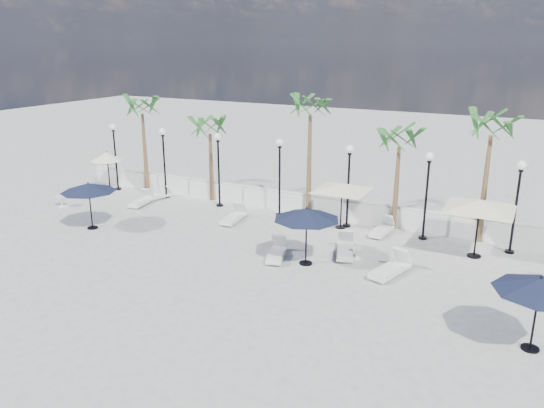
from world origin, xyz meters
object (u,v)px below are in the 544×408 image
at_px(lounger_4, 345,249).
at_px(lounger_6, 391,269).
at_px(parasol_navy_left, 88,188).
at_px(parasol_cream_sq_b, 481,200).
at_px(lounger_2, 234,217).
at_px(lounger_0, 141,201).
at_px(lounger_1, 158,195).
at_px(parasol_cream_sq_a, 342,184).
at_px(lounger_3, 277,253).
at_px(lounger_5, 382,230).
at_px(parasol_cream_small, 107,157).
at_px(parasol_navy_mid, 307,214).
at_px(parasol_navy_right, 540,286).

xyz_separation_m(lounger_4, lounger_6, (2.15, -1.07, 0.01)).
relative_size(parasol_navy_left, parasol_cream_sq_b, 0.49).
bearing_deg(lounger_2, lounger_0, 173.13).
bearing_deg(lounger_6, lounger_4, 169.59).
bearing_deg(lounger_1, parasol_cream_sq_a, 16.05).
height_order(lounger_0, lounger_6, lounger_6).
height_order(lounger_3, parasol_cream_sq_b, parasol_cream_sq_b).
bearing_deg(lounger_6, lounger_3, -157.59).
distance_m(lounger_4, lounger_5, 3.09).
bearing_deg(lounger_4, parasol_cream_sq_a, 94.36).
distance_m(lounger_6, parasol_navy_left, 13.75).
distance_m(lounger_5, parasol_cream_sq_a, 2.71).
bearing_deg(lounger_1, lounger_6, -0.43).
height_order(parasol_cream_sq_a, parasol_cream_small, parasol_cream_small).
distance_m(lounger_1, parasol_cream_sq_a, 10.68).
bearing_deg(lounger_0, lounger_1, 76.95).
bearing_deg(parasol_navy_mid, parasol_navy_right, -17.86).
height_order(lounger_1, parasol_navy_left, parasol_navy_left).
distance_m(lounger_3, lounger_4, 2.78).
height_order(parasol_navy_left, parasol_navy_right, parasol_navy_right).
xyz_separation_m(lounger_0, parasol_cream_sq_a, (10.57, 1.46, 1.89)).
bearing_deg(lounger_4, lounger_1, 147.29).
relative_size(lounger_1, parasol_cream_small, 0.74).
distance_m(lounger_5, lounger_6, 4.36).
bearing_deg(parasol_navy_left, parasol_navy_mid, 4.33).
bearing_deg(lounger_0, lounger_5, -3.73).
bearing_deg(lounger_5, lounger_1, -174.81).
xyz_separation_m(lounger_0, lounger_5, (12.51, 1.48, 0.00)).
height_order(lounger_4, parasol_navy_right, parasol_navy_right).
bearing_deg(lounger_4, parasol_cream_sq_b, 6.25).
relative_size(lounger_6, parasol_cream_sq_b, 0.42).
distance_m(parasol_navy_left, parasol_navy_right, 18.48).
distance_m(lounger_1, lounger_5, 12.45).
height_order(lounger_0, lounger_2, lounger_2).
bearing_deg(lounger_3, lounger_1, 137.29).
bearing_deg(lounger_0, parasol_navy_right, -27.22).
xyz_separation_m(lounger_0, parasol_cream_sq_b, (16.52, 0.66, 2.14)).
relative_size(lounger_2, lounger_3, 1.01).
xyz_separation_m(lounger_1, lounger_5, (12.45, 0.16, 0.02)).
relative_size(parasol_navy_left, parasol_cream_sq_a, 0.54).
distance_m(lounger_4, lounger_6, 2.40).
height_order(lounger_5, lounger_6, lounger_6).
distance_m(lounger_5, parasol_navy_right, 9.69).
bearing_deg(lounger_4, lounger_0, 153.48).
height_order(lounger_1, parasol_cream_sq_b, parasol_cream_sq_b).
xyz_separation_m(lounger_0, lounger_4, (11.87, -1.54, 0.02)).
height_order(lounger_4, parasol_cream_sq_b, parasol_cream_sq_b).
relative_size(lounger_6, parasol_navy_right, 0.87).
distance_m(lounger_2, lounger_4, 6.32).
relative_size(lounger_0, lounger_1, 1.10).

